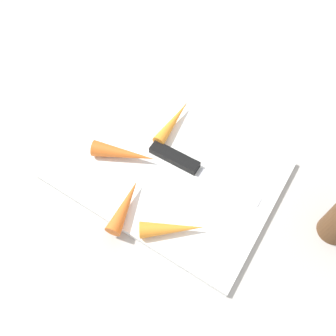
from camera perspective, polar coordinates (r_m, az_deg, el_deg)
The scene contains 7 objects.
ground_plane at distance 0.60m, azimuth 0.00°, elevation -0.59°, with size 1.40×1.40×0.00m, color #ADA8A0.
cutting_board at distance 0.59m, azimuth 0.00°, elevation -0.30°, with size 0.36×0.26×0.01m, color white.
knife at distance 0.59m, azimuth 2.46°, elevation 1.01°, with size 0.20×0.02×0.01m.
carrot_short at distance 0.53m, azimuth 0.67°, elevation -9.94°, with size 0.03×0.03×0.10m, color orange.
carrot_shortest at distance 0.54m, azimuth -7.05°, elevation -6.13°, with size 0.03×0.03×0.09m, color orange.
carrot_longest at distance 0.59m, azimuth -7.30°, elevation 2.38°, with size 0.03×0.03×0.11m, color orange.
carrot_long at distance 0.63m, azimuth 0.80°, elevation 7.58°, with size 0.02×0.02×0.10m, color orange.
Camera 1 is at (0.16, -0.26, 0.52)m, focal length 37.09 mm.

